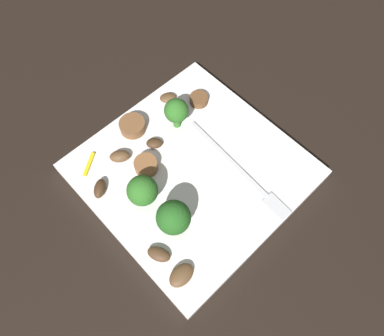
# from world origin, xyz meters

# --- Properties ---
(ground_plane) EXTENTS (1.40, 1.40, 0.00)m
(ground_plane) POSITION_xyz_m (0.00, 0.00, 0.00)
(ground_plane) COLOR black
(plate) EXTENTS (0.26, 0.26, 0.02)m
(plate) POSITION_xyz_m (0.00, 0.00, 0.01)
(plate) COLOR white
(plate) RESTS_ON ground_plane
(fork) EXTENTS (0.18, 0.02, 0.00)m
(fork) POSITION_xyz_m (0.05, 0.04, 0.02)
(fork) COLOR silver
(fork) RESTS_ON plate
(broccoli_floret_0) EXTENTS (0.04, 0.04, 0.05)m
(broccoli_floret_0) POSITION_xyz_m (0.04, -0.07, 0.05)
(broccoli_floret_0) COLOR #296420
(broccoli_floret_0) RESTS_ON plate
(broccoli_floret_1) EXTENTS (0.03, 0.03, 0.05)m
(broccoli_floret_1) POSITION_xyz_m (-0.06, 0.03, 0.05)
(broccoli_floret_1) COLOR #347525
(broccoli_floret_1) RESTS_ON plate
(broccoli_floret_2) EXTENTS (0.04, 0.04, 0.05)m
(broccoli_floret_2) POSITION_xyz_m (-0.01, -0.07, 0.05)
(broccoli_floret_2) COLOR #347525
(broccoli_floret_2) RESTS_ON plate
(sausage_slice_0) EXTENTS (0.05, 0.05, 0.01)m
(sausage_slice_0) POSITION_xyz_m (-0.10, -0.02, 0.02)
(sausage_slice_0) COLOR brown
(sausage_slice_0) RESTS_ON plate
(sausage_slice_1) EXTENTS (0.04, 0.04, 0.01)m
(sausage_slice_1) POSITION_xyz_m (-0.07, 0.08, 0.02)
(sausage_slice_1) COLOR brown
(sausage_slice_1) RESTS_ON plate
(sausage_slice_2) EXTENTS (0.04, 0.04, 0.02)m
(sausage_slice_2) POSITION_xyz_m (-0.04, -0.04, 0.03)
(sausage_slice_2) COLOR brown
(sausage_slice_2) RESTS_ON plate
(mushroom_0) EXTENTS (0.03, 0.03, 0.01)m
(mushroom_0) POSITION_xyz_m (-0.08, -0.06, 0.02)
(mushroom_0) COLOR brown
(mushroom_0) RESTS_ON plate
(mushroom_1) EXTENTS (0.03, 0.03, 0.01)m
(mushroom_1) POSITION_xyz_m (0.06, -0.11, 0.02)
(mushroom_1) COLOR #4C331E
(mushroom_1) RESTS_ON plate
(mushroom_2) EXTENTS (0.02, 0.03, 0.01)m
(mushroom_2) POSITION_xyz_m (0.09, -0.10, 0.02)
(mushroom_2) COLOR brown
(mushroom_2) RESTS_ON plate
(mushroom_3) EXTENTS (0.03, 0.03, 0.01)m
(mushroom_3) POSITION_xyz_m (-0.06, -0.01, 0.02)
(mushroom_3) COLOR #422B19
(mushroom_3) RESTS_ON plate
(mushroom_4) EXTENTS (0.03, 0.03, 0.01)m
(mushroom_4) POSITION_xyz_m (-0.06, -0.11, 0.02)
(mushroom_4) COLOR #422B19
(mushroom_4) RESTS_ON plate
(mushroom_5) EXTENTS (0.03, 0.03, 0.01)m
(mushroom_5) POSITION_xyz_m (-0.11, 0.05, 0.02)
(mushroom_5) COLOR brown
(mushroom_5) RESTS_ON plate
(pepper_strip_0) EXTENTS (0.02, 0.03, 0.00)m
(pepper_strip_0) POSITION_xyz_m (-0.10, -0.10, 0.02)
(pepper_strip_0) COLOR yellow
(pepper_strip_0) RESTS_ON plate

